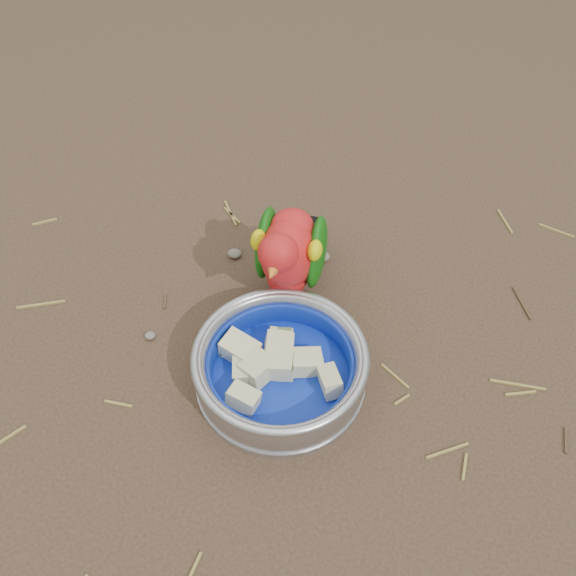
# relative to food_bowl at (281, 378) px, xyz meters

# --- Properties ---
(ground) EXTENTS (60.00, 60.00, 0.00)m
(ground) POSITION_rel_food_bowl_xyz_m (-0.01, -0.06, -0.01)
(ground) COLOR #453124
(food_bowl) EXTENTS (0.21, 0.21, 0.02)m
(food_bowl) POSITION_rel_food_bowl_xyz_m (0.00, 0.00, 0.00)
(food_bowl) COLOR #B2B2BA
(food_bowl) RESTS_ON ground
(bowl_wall) EXTENTS (0.21, 0.21, 0.04)m
(bowl_wall) POSITION_rel_food_bowl_xyz_m (0.00, 0.00, 0.03)
(bowl_wall) COLOR #B2B2BA
(bowl_wall) RESTS_ON food_bowl
(fruit_wedges) EXTENTS (0.13, 0.13, 0.03)m
(fruit_wedges) POSITION_rel_food_bowl_xyz_m (-0.00, 0.00, 0.02)
(fruit_wedges) COLOR beige
(fruit_wedges) RESTS_ON food_bowl
(lory_parrot) EXTENTS (0.10, 0.20, 0.16)m
(lory_parrot) POSITION_rel_food_bowl_xyz_m (-0.02, 0.14, 0.07)
(lory_parrot) COLOR red
(lory_parrot) RESTS_ON ground
(ground_debris) EXTENTS (0.90, 0.80, 0.01)m
(ground_debris) POSITION_rel_food_bowl_xyz_m (-0.01, -0.02, -0.01)
(ground_debris) COLOR olive
(ground_debris) RESTS_ON ground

